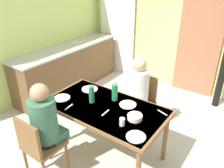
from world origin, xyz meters
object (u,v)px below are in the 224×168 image
water_bottle_green_near (92,94)px  serving_bowl_center (135,117)px  chair_far_diner (141,100)px  water_bottle_green_far (115,92)px  kitchen_counter (68,68)px  dining_table (105,111)px  chair_near_diner (38,145)px  person_near_diner (45,119)px  person_far_diner (138,87)px

water_bottle_green_near → serving_bowl_center: 0.64m
chair_far_diner → water_bottle_green_far: 0.69m
kitchen_counter → dining_table: size_ratio=1.58×
water_bottle_green_near → serving_bowl_center: size_ratio=1.51×
chair_near_diner → water_bottle_green_far: (0.37, 0.97, 0.37)m
water_bottle_green_far → water_bottle_green_near: bearing=-133.3°
person_near_diner → water_bottle_green_far: (0.37, 0.84, 0.09)m
person_near_diner → water_bottle_green_near: (0.17, 0.62, 0.09)m
chair_far_diner → person_far_diner: (-0.00, -0.14, 0.28)m
dining_table → person_far_diner: size_ratio=1.98×
chair_near_diner → serving_bowl_center: 1.13m
kitchen_counter → person_near_diner: (1.42, -1.73, 0.33)m
chair_far_diner → water_bottle_green_far: water_bottle_green_far is taller
chair_far_diner → person_far_diner: size_ratio=1.13×
chair_far_diner → person_near_diner: size_ratio=1.13×
kitchen_counter → person_far_diner: bearing=-13.7°
kitchen_counter → water_bottle_green_far: 2.05m
person_near_diner → water_bottle_green_near: bearing=74.9°
chair_near_diner → water_bottle_green_near: 0.86m
chair_far_diner → kitchen_counter: bearing=-9.7°
water_bottle_green_far → serving_bowl_center: (0.43, -0.21, -0.09)m
chair_near_diner → chair_far_diner: bearing=73.4°
person_far_diner → water_bottle_green_near: size_ratio=2.99×
kitchen_counter → dining_table: 2.11m
person_far_diner → water_bottle_green_near: (-0.29, -0.65, 0.09)m
dining_table → water_bottle_green_far: size_ratio=5.90×
kitchen_counter → person_far_diner: (1.88, -0.46, 0.33)m
dining_table → person_far_diner: bearing=81.1°
dining_table → water_bottle_green_near: 0.27m
chair_far_diner → serving_bowl_center: (0.34, -0.79, 0.28)m
chair_near_diner → water_bottle_green_near: bearing=77.6°
water_bottle_green_near → kitchen_counter: bearing=145.1°
dining_table → chair_far_diner: size_ratio=1.75×
chair_far_diner → serving_bowl_center: 0.90m
chair_near_diner → serving_bowl_center: size_ratio=5.12×
person_near_diner → serving_bowl_center: person_near_diner is taller
dining_table → water_bottle_green_near: water_bottle_green_near is taller
kitchen_counter → water_bottle_green_far: water_bottle_green_far is taller
dining_table → water_bottle_green_near: bearing=-175.6°
person_far_diner → water_bottle_green_far: size_ratio=2.98×
person_near_diner → water_bottle_green_far: 0.92m
water_bottle_green_near → water_bottle_green_far: 0.30m
dining_table → serving_bowl_center: (0.44, -0.01, 0.10)m
person_far_diner → serving_bowl_center: size_ratio=4.53×
chair_far_diner → dining_table: bearing=82.6°
kitchen_counter → water_bottle_green_near: bearing=-34.9°
water_bottle_green_near → dining_table: bearing=4.4°
chair_far_diner → water_bottle_green_near: 0.92m
kitchen_counter → water_bottle_green_near: 1.98m
dining_table → water_bottle_green_far: water_bottle_green_far is taller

